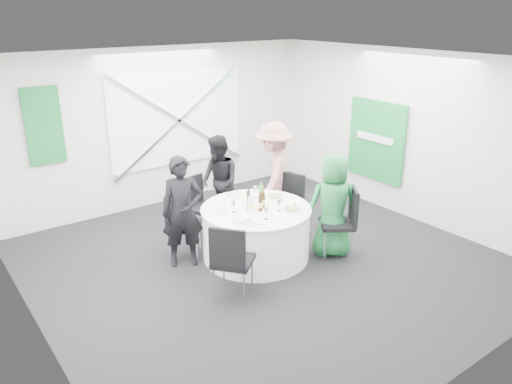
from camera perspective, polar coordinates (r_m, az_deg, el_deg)
floor at (r=7.18m, az=0.96°, el=-7.95°), size 6.00×6.00×0.00m
ceiling at (r=6.35m, az=1.11°, el=14.89°), size 6.00×6.00×0.00m
wall_back at (r=9.11m, az=-10.66°, el=7.29°), size 6.00×0.00×6.00m
wall_front at (r=4.80m, az=23.63°, el=-6.19°), size 6.00×0.00×6.00m
wall_left at (r=5.46m, az=-24.82°, el=-3.19°), size 0.00×6.00×6.00m
wall_right at (r=8.73m, az=16.92°, el=6.20°), size 0.00×6.00×6.00m
window_panel at (r=9.19m, az=-8.91°, el=8.14°), size 2.60×0.03×1.60m
window_brace_a at (r=9.15m, az=-8.79°, el=8.10°), size 2.63×0.05×1.84m
window_brace_b at (r=9.15m, az=-8.79°, el=8.10°), size 2.63×0.05×1.84m
green_banner at (r=8.34m, az=-23.08°, el=6.94°), size 0.55×0.04×1.20m
green_sign at (r=9.09m, az=13.55°, el=5.74°), size 0.05×1.20×1.40m
banquet_table at (r=7.15m, az=0.00°, el=-4.66°), size 1.56×1.56×0.76m
chair_back at (r=7.91m, az=-6.63°, el=-0.98°), size 0.49×0.50×0.93m
chair_back_left at (r=7.17m, az=-8.93°, el=-3.14°), size 0.62×0.62×0.98m
chair_back_right at (r=7.92m, az=3.83°, el=-0.77°), size 0.57×0.56×0.95m
chair_front_right at (r=7.20m, az=10.02°, el=-2.82°), size 0.65×0.65×1.03m
chair_front_left at (r=6.02m, az=-2.91°, el=-7.41°), size 0.66×0.65×1.02m
person_man_back_left at (r=6.87m, az=-8.39°, el=-2.28°), size 0.68×0.58×1.57m
person_man_back at (r=8.04m, az=-4.28°, el=1.09°), size 0.50×0.79×1.52m
person_woman_pink at (r=8.12m, az=2.03°, el=2.04°), size 1.18×1.10×1.71m
person_woman_green at (r=7.18m, az=8.79°, el=-1.53°), size 0.89×0.80×1.52m
plate_back at (r=7.48m, az=-2.40°, el=-0.32°), size 0.28×0.28×0.01m
plate_back_left at (r=6.88m, az=-4.17°, el=-2.24°), size 0.27×0.27×0.01m
plate_back_right at (r=7.38m, az=2.10°, el=-0.52°), size 0.28×0.28×0.04m
plate_front_right at (r=6.94m, az=4.09°, el=-1.96°), size 0.29×0.29×0.04m
plate_front_left at (r=6.50m, az=-1.52°, el=-3.61°), size 0.29×0.29×0.01m
napkin at (r=6.51m, az=-1.63°, el=-3.22°), size 0.20×0.14×0.06m
beer_bottle_a at (r=6.90m, az=-0.78°, el=-1.22°), size 0.06×0.06×0.28m
beer_bottle_b at (r=7.09m, az=-0.85°, el=-0.69°), size 0.06×0.06×0.26m
beer_bottle_c at (r=6.99m, az=0.82°, el=-0.99°), size 0.06×0.06×0.26m
beer_bottle_d at (r=6.87m, az=0.52°, el=-1.32°), size 0.06×0.06×0.28m
green_water_bottle at (r=7.17m, az=0.56°, el=-0.24°), size 0.08×0.08×0.31m
clear_water_bottle at (r=6.82m, az=-0.59°, el=-1.47°), size 0.08×0.08×0.28m
wine_glass_a at (r=7.35m, az=-0.11°, el=0.30°), size 0.07×0.07×0.17m
wine_glass_b at (r=6.59m, az=1.16°, el=-2.15°), size 0.07×0.07×0.17m
wine_glass_c at (r=6.82m, az=-2.59°, el=-1.34°), size 0.07×0.07×0.17m
wine_glass_d at (r=6.86m, az=2.69°, el=-1.21°), size 0.07×0.07×0.17m
fork_a at (r=7.43m, az=2.78°, el=-0.51°), size 0.09×0.14×0.01m
knife_a at (r=7.53m, az=0.70°, el=-0.19°), size 0.08×0.14×0.01m
fork_b at (r=6.88m, az=4.62°, el=-2.31°), size 0.10×0.13×0.01m
knife_b at (r=7.15m, az=4.49°, el=-1.41°), size 0.11×0.12×0.01m
fork_c at (r=6.53m, az=-2.16°, el=-3.54°), size 0.12×0.12×0.01m
knife_c at (r=6.47m, az=0.43°, el=-3.74°), size 0.11×0.12×0.01m
fork_d at (r=7.50m, az=-1.76°, el=-0.30°), size 0.15×0.03×0.01m
knife_d at (r=7.31m, az=-3.76°, el=-0.87°), size 0.15×0.02×0.01m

